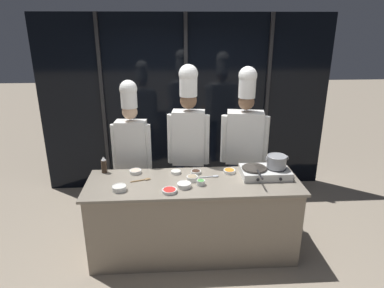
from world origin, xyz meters
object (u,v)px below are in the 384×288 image
object	(u,v)px
portable_stove	(265,172)
chef_line	(245,136)
prep_bowl_garlic	(119,188)
prep_bowl_chicken	(135,171)
prep_bowl_bean_sprouts	(176,172)
chef_sous	(189,133)
prep_bowl_mushrooms	(192,178)
prep_bowl_carrots	(229,171)
prep_bowl_bell_pepper	(169,190)
stock_pot	(277,161)
prep_bowl_scallions	(201,182)
frying_pan	(255,166)
serving_spoon_solid	(213,176)
squeeze_bottle_soy	(104,165)
chef_head	(132,142)
serving_spoon_slotted	(144,180)
prep_bowl_rice	(184,185)
prep_bowl_soy_glaze	(196,172)

from	to	relation	value
portable_stove	chef_line	distance (m)	0.66
prep_bowl_garlic	prep_bowl_chicken	xyz separation A→B (m)	(0.13, 0.42, -0.01)
prep_bowl_bean_sprouts	chef_sous	bearing A→B (deg)	68.29
chef_sous	chef_line	bearing A→B (deg)	-168.49
prep_bowl_mushrooms	prep_bowl_chicken	distance (m)	0.69
prep_bowl_carrots	prep_bowl_bell_pepper	world-z (taller)	prep_bowl_carrots
stock_pot	prep_bowl_chicken	size ratio (longest dim) A/B	1.79
prep_bowl_bell_pepper	prep_bowl_scallions	bearing A→B (deg)	23.36
portable_stove	chef_sous	bearing A→B (deg)	146.18
frying_pan	prep_bowl_bell_pepper	bearing A→B (deg)	-161.47
frying_pan	serving_spoon_solid	xyz separation A→B (m)	(-0.47, 0.02, -0.12)
stock_pot	prep_bowl_bell_pepper	bearing A→B (deg)	-164.90
frying_pan	prep_bowl_bell_pepper	world-z (taller)	frying_pan
stock_pot	prep_bowl_chicken	bearing A→B (deg)	174.04
squeeze_bottle_soy	chef_head	bearing A→B (deg)	52.35
stock_pot	serving_spoon_slotted	distance (m)	1.50
prep_bowl_rice	chef_sous	distance (m)	0.86
prep_bowl_bean_sprouts	serving_spoon_solid	xyz separation A→B (m)	(0.42, -0.12, -0.01)
frying_pan	chef_line	distance (m)	0.64
frying_pan	prep_bowl_garlic	distance (m)	1.51
prep_bowl_garlic	chef_head	size ratio (longest dim) A/B	0.08
prep_bowl_scallions	serving_spoon_slotted	distance (m)	0.64
prep_bowl_chicken	prep_bowl_mushrooms	bearing A→B (deg)	-19.76
prep_bowl_mushrooms	serving_spoon_slotted	distance (m)	0.53
prep_bowl_garlic	chef_line	distance (m)	1.74
prep_bowl_scallions	chef_head	distance (m)	1.13
serving_spoon_slotted	squeeze_bottle_soy	bearing A→B (deg)	153.57
serving_spoon_slotted	chef_line	xyz separation A→B (m)	(1.24, 0.63, 0.27)
stock_pot	squeeze_bottle_soy	distance (m)	1.98
chef_sous	prep_bowl_garlic	bearing A→B (deg)	54.61
portable_stove	prep_bowl_soy_glaze	xyz separation A→B (m)	(-0.78, 0.12, -0.03)
portable_stove	chef_head	bearing A→B (deg)	159.26
portable_stove	prep_bowl_carrots	size ratio (longest dim) A/B	3.88
squeeze_bottle_soy	serving_spoon_slotted	bearing A→B (deg)	-26.43
prep_bowl_soy_glaze	serving_spoon_solid	world-z (taller)	prep_bowl_soy_glaze
prep_bowl_mushrooms	prep_bowl_bean_sprouts	bearing A→B (deg)	131.40
stock_pot	prep_bowl_scallions	xyz separation A→B (m)	(-0.87, -0.18, -0.15)
serving_spoon_slotted	serving_spoon_solid	bearing A→B (deg)	2.72
frying_pan	stock_pot	bearing A→B (deg)	1.09
chef_sous	prep_bowl_scallions	bearing A→B (deg)	104.81
chef_line	portable_stove	bearing A→B (deg)	110.82
chef_sous	squeeze_bottle_soy	bearing A→B (deg)	26.84
frying_pan	serving_spoon_solid	size ratio (longest dim) A/B	2.10
frying_pan	prep_bowl_scallions	xyz separation A→B (m)	(-0.62, -0.18, -0.09)
stock_pot	serving_spoon_solid	world-z (taller)	stock_pot
serving_spoon_solid	chef_head	bearing A→B (deg)	149.06
stock_pot	chef_sous	size ratio (longest dim) A/B	0.12
chef_line	prep_bowl_soy_glaze	bearing A→B (deg)	46.31
serving_spoon_slotted	prep_bowl_mushrooms	bearing A→B (deg)	-4.38
prep_bowl_scallions	chef_line	bearing A→B (deg)	51.56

